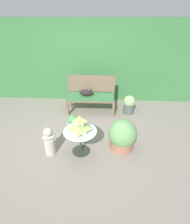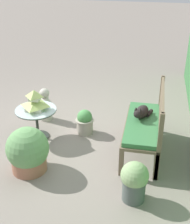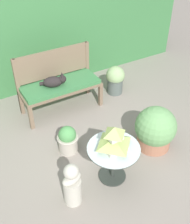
# 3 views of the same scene
# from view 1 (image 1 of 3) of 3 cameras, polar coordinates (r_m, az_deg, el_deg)

# --- Properties ---
(ground) EXTENTS (30.00, 30.00, 0.00)m
(ground) POSITION_cam_1_polar(r_m,az_deg,el_deg) (4.05, -5.05, -7.35)
(ground) COLOR gray
(foliage_hedge_back) EXTENTS (6.40, 0.81, 2.34)m
(foliage_hedge_back) POSITION_cam_1_polar(r_m,az_deg,el_deg) (5.68, -2.31, 16.69)
(foliage_hedge_back) COLOR #38703D
(foliage_hedge_back) RESTS_ON ground
(garden_bench) EXTENTS (1.29, 0.51, 0.50)m
(garden_bench) POSITION_cam_1_polar(r_m,az_deg,el_deg) (4.76, -1.39, 4.64)
(garden_bench) COLOR brown
(garden_bench) RESTS_ON ground
(bench_backrest) EXTENTS (1.29, 0.06, 0.98)m
(bench_backrest) POSITION_cam_1_polar(r_m,az_deg,el_deg) (4.87, -1.21, 8.62)
(bench_backrest) COLOR brown
(bench_backrest) RESTS_ON ground
(cat) EXTENTS (0.38, 0.30, 0.22)m
(cat) POSITION_cam_1_polar(r_m,az_deg,el_deg) (4.67, -2.85, 6.32)
(cat) COLOR black
(cat) RESTS_ON garden_bench
(patio_table) EXTENTS (0.64, 0.64, 0.50)m
(patio_table) POSITION_cam_1_polar(r_m,az_deg,el_deg) (3.37, -4.82, -7.67)
(patio_table) COLOR #2D332D
(patio_table) RESTS_ON ground
(pagoda_birdhouse) EXTENTS (0.35, 0.35, 0.32)m
(pagoda_birdhouse) POSITION_cam_1_polar(r_m,az_deg,el_deg) (3.23, -5.00, -4.22)
(pagoda_birdhouse) COLOR silver
(pagoda_birdhouse) RESTS_ON patio_table
(garden_bust) EXTENTS (0.27, 0.21, 0.59)m
(garden_bust) POSITION_cam_1_polar(r_m,az_deg,el_deg) (3.51, -14.70, -9.38)
(garden_bust) COLOR #B7B2A3
(garden_bust) RESTS_ON ground
(potted_plant_patio_mid) EXTENTS (0.57, 0.57, 0.64)m
(potted_plant_patio_mid) POSITION_cam_1_polar(r_m,az_deg,el_deg) (3.56, 8.90, -7.55)
(potted_plant_patio_mid) COLOR #9E664C
(potted_plant_patio_mid) RESTS_ON ground
(potted_plant_bench_right) EXTENTS (0.30, 0.30, 0.41)m
(potted_plant_bench_right) POSITION_cam_1_polar(r_m,az_deg,el_deg) (4.09, -7.27, -3.67)
(potted_plant_bench_right) COLOR #ADA393
(potted_plant_bench_right) RESTS_ON ground
(potted_plant_hedge_corner) EXTENTS (0.33, 0.33, 0.52)m
(potted_plant_hedge_corner) POSITION_cam_1_polar(r_m,az_deg,el_deg) (4.83, 11.07, 2.54)
(potted_plant_hedge_corner) COLOR #4C5651
(potted_plant_hedge_corner) RESTS_ON ground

